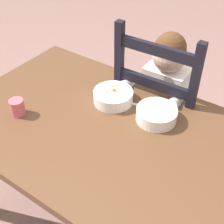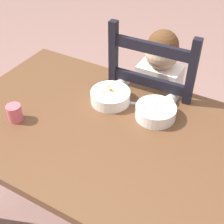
{
  "view_description": "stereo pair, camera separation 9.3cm",
  "coord_description": "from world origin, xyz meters",
  "px_view_note": "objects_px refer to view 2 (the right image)",
  "views": [
    {
      "loc": [
        0.61,
        -0.78,
        1.61
      ],
      "look_at": [
        0.04,
        0.05,
        0.77
      ],
      "focal_mm": 49.85,
      "sensor_mm": 36.0,
      "label": 1
    },
    {
      "loc": [
        0.53,
        -0.83,
        1.61
      ],
      "look_at": [
        0.04,
        0.05,
        0.77
      ],
      "focal_mm": 49.85,
      "sensor_mm": 36.0,
      "label": 2
    }
  ],
  "objects_px": {
    "dining_table": "(99,143)",
    "drinking_cup": "(15,113)",
    "child_figure": "(156,91)",
    "spoon": "(128,102)",
    "bowl_of_carrots": "(110,96)",
    "bowl_of_peas": "(156,111)",
    "dining_chair": "(154,113)"
  },
  "relations": [
    {
      "from": "dining_table",
      "to": "spoon",
      "type": "relative_size",
      "value": 9.24
    },
    {
      "from": "child_figure",
      "to": "drinking_cup",
      "type": "height_order",
      "value": "child_figure"
    },
    {
      "from": "bowl_of_carrots",
      "to": "drinking_cup",
      "type": "bearing_deg",
      "value": -133.13
    },
    {
      "from": "bowl_of_peas",
      "to": "spoon",
      "type": "distance_m",
      "value": 0.15
    },
    {
      "from": "bowl_of_peas",
      "to": "bowl_of_carrots",
      "type": "height_order",
      "value": "bowl_of_peas"
    },
    {
      "from": "dining_chair",
      "to": "drinking_cup",
      "type": "distance_m",
      "value": 0.78
    },
    {
      "from": "dining_table",
      "to": "bowl_of_carrots",
      "type": "relative_size",
      "value": 6.94
    },
    {
      "from": "dining_chair",
      "to": "spoon",
      "type": "distance_m",
      "value": 0.36
    },
    {
      "from": "bowl_of_peas",
      "to": "spoon",
      "type": "height_order",
      "value": "bowl_of_peas"
    },
    {
      "from": "dining_table",
      "to": "drinking_cup",
      "type": "bearing_deg",
      "value": -156.09
    },
    {
      "from": "child_figure",
      "to": "bowl_of_peas",
      "type": "distance_m",
      "value": 0.33
    },
    {
      "from": "dining_table",
      "to": "bowl_of_carrots",
      "type": "distance_m",
      "value": 0.22
    },
    {
      "from": "dining_chair",
      "to": "child_figure",
      "type": "relative_size",
      "value": 1.07
    },
    {
      "from": "dining_table",
      "to": "dining_chair",
      "type": "xyz_separation_m",
      "value": [
        0.08,
        0.46,
        -0.13
      ]
    },
    {
      "from": "bowl_of_peas",
      "to": "drinking_cup",
      "type": "height_order",
      "value": "drinking_cup"
    },
    {
      "from": "spoon",
      "to": "bowl_of_carrots",
      "type": "bearing_deg",
      "value": -158.69
    },
    {
      "from": "bowl_of_carrots",
      "to": "drinking_cup",
      "type": "relative_size",
      "value": 2.46
    },
    {
      "from": "child_figure",
      "to": "bowl_of_carrots",
      "type": "relative_size",
      "value": 5.32
    },
    {
      "from": "child_figure",
      "to": "bowl_of_carrots",
      "type": "height_order",
      "value": "child_figure"
    },
    {
      "from": "bowl_of_carrots",
      "to": "drinking_cup",
      "type": "distance_m",
      "value": 0.43
    },
    {
      "from": "bowl_of_peas",
      "to": "drinking_cup",
      "type": "bearing_deg",
      "value": -148.91
    },
    {
      "from": "child_figure",
      "to": "spoon",
      "type": "bearing_deg",
      "value": -97.6
    },
    {
      "from": "dining_chair",
      "to": "child_figure",
      "type": "bearing_deg",
      "value": -126.04
    },
    {
      "from": "bowl_of_carrots",
      "to": "dining_chair",
      "type": "bearing_deg",
      "value": 68.73
    },
    {
      "from": "bowl_of_carrots",
      "to": "spoon",
      "type": "relative_size",
      "value": 1.33
    },
    {
      "from": "dining_chair",
      "to": "bowl_of_carrots",
      "type": "xyz_separation_m",
      "value": [
        -0.11,
        -0.29,
        0.27
      ]
    },
    {
      "from": "child_figure",
      "to": "spoon",
      "type": "distance_m",
      "value": 0.28
    },
    {
      "from": "dining_table",
      "to": "spoon",
      "type": "bearing_deg",
      "value": 77.97
    },
    {
      "from": "dining_chair",
      "to": "bowl_of_peas",
      "type": "relative_size",
      "value": 5.93
    },
    {
      "from": "dining_chair",
      "to": "spoon",
      "type": "relative_size",
      "value": 7.61
    },
    {
      "from": "child_figure",
      "to": "bowl_of_peas",
      "type": "relative_size",
      "value": 5.52
    },
    {
      "from": "dining_table",
      "to": "child_figure",
      "type": "xyz_separation_m",
      "value": [
        0.08,
        0.46,
        0.03
      ]
    }
  ]
}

